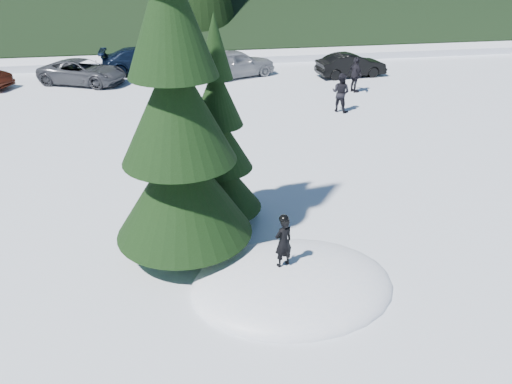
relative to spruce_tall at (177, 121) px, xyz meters
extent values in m
plane|color=white|center=(2.20, -1.80, -3.32)|extent=(200.00, 200.00, 0.00)
ellipsoid|color=white|center=(2.20, -1.80, -3.32)|extent=(4.48, 3.52, 0.96)
cylinder|color=black|center=(0.00, 0.00, -2.62)|extent=(0.38, 0.38, 1.40)
cone|color=black|center=(0.00, 0.00, -1.53)|extent=(3.20, 3.20, 2.46)
cone|color=black|center=(0.00, 0.00, 0.33)|extent=(2.54, 2.54, 2.46)
cone|color=black|center=(0.00, 0.00, 2.19)|extent=(1.88, 1.88, 2.46)
cylinder|color=black|center=(1.00, 1.40, -2.82)|extent=(0.26, 0.26, 1.00)
cone|color=black|center=(1.00, 1.40, -2.16)|extent=(2.20, 2.20, 1.52)
cone|color=black|center=(1.00, 1.40, -1.01)|extent=(1.75, 1.75, 1.52)
cone|color=black|center=(1.00, 1.40, 0.14)|extent=(1.29, 1.29, 1.52)
cone|color=black|center=(1.00, 1.40, 1.29)|extent=(0.84, 0.84, 1.52)
imported|color=black|center=(2.01, -1.65, -2.26)|extent=(0.50, 0.42, 1.17)
imported|color=black|center=(7.33, 10.08, -2.47)|extent=(1.04, 1.03, 1.70)
imported|color=black|center=(9.10, 12.99, -2.45)|extent=(0.68, 1.09, 1.73)
imported|color=#424348|center=(-4.43, 17.10, -2.68)|extent=(5.03, 3.82, 1.27)
imported|color=black|center=(-1.18, 18.90, -2.60)|extent=(5.00, 2.07, 1.45)
imported|color=gray|center=(3.69, 17.16, -2.56)|extent=(4.80, 3.27, 1.52)
imported|color=black|center=(10.03, 16.12, -2.69)|extent=(3.96, 1.71, 1.27)
camera|label=1|loc=(-0.17, -10.36, 3.44)|focal=35.00mm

